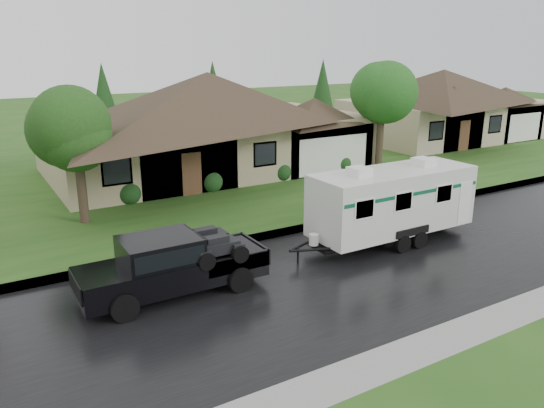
{
  "coord_description": "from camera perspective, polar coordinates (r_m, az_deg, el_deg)",
  "views": [
    {
      "loc": [
        -10.77,
        -14.59,
        7.19
      ],
      "look_at": [
        -0.86,
        2.0,
        1.4
      ],
      "focal_mm": 35.0,
      "sensor_mm": 36.0,
      "label": 1
    }
  ],
  "objects": [
    {
      "name": "ground",
      "position": [
        19.51,
        5.21,
        -5.03
      ],
      "size": [
        140.0,
        140.0,
        0.0
      ],
      "primitive_type": "plane",
      "color": "#255219",
      "rests_on": "ground"
    },
    {
      "name": "road",
      "position": [
        18.06,
        8.95,
        -7.0
      ],
      "size": [
        140.0,
        8.0,
        0.01
      ],
      "primitive_type": "cube",
      "color": "black",
      "rests_on": "ground"
    },
    {
      "name": "curb",
      "position": [
        21.22,
        1.65,
        -2.93
      ],
      "size": [
        140.0,
        0.5,
        0.15
      ],
      "primitive_type": "cube",
      "color": "gray",
      "rests_on": "ground"
    },
    {
      "name": "lawn",
      "position": [
        32.29,
        -10.6,
        3.65
      ],
      "size": [
        140.0,
        26.0,
        0.15
      ],
      "primitive_type": "cube",
      "color": "#255219",
      "rests_on": "ground"
    },
    {
      "name": "house_main",
      "position": [
        31.49,
        -6.22,
        10.01
      ],
      "size": [
        19.44,
        10.8,
        6.9
      ],
      "color": "tan",
      "rests_on": "lawn"
    },
    {
      "name": "house_neighbor",
      "position": [
        44.08,
        18.21,
        10.82
      ],
      "size": [
        15.12,
        9.72,
        6.45
      ],
      "color": "tan",
      "rests_on": "lawn"
    },
    {
      "name": "tree_left_green",
      "position": [
        22.56,
        -20.36,
        7.26
      ],
      "size": [
        3.27,
        3.27,
        5.42
      ],
      "color": "#382B1E",
      "rests_on": "lawn"
    },
    {
      "name": "tree_right_green",
      "position": [
        31.6,
        11.78,
        11.43
      ],
      "size": [
        3.78,
        3.78,
        6.26
      ],
      "color": "#382B1E",
      "rests_on": "lawn"
    },
    {
      "name": "shrub_row",
      "position": [
        27.87,
        -2.65,
        3.08
      ],
      "size": [
        13.6,
        1.0,
        1.0
      ],
      "color": "#143814",
      "rests_on": "lawn"
    },
    {
      "name": "pickup_truck",
      "position": [
        16.11,
        -10.94,
        -6.28
      ],
      "size": [
        5.57,
        2.12,
        1.86
      ],
      "color": "black",
      "rests_on": "ground"
    },
    {
      "name": "travel_trailer",
      "position": [
        20.37,
        12.81,
        0.41
      ],
      "size": [
        6.87,
        2.41,
        3.08
      ],
      "color": "silver",
      "rests_on": "ground"
    }
  ]
}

